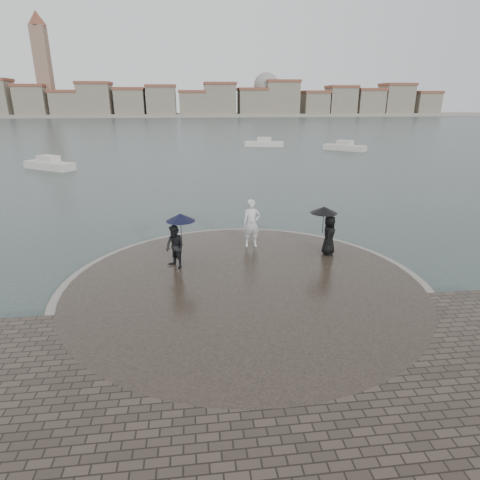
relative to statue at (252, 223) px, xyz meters
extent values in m
plane|color=#2B3835|center=(-0.77, -7.07, -1.37)|extent=(400.00, 400.00, 0.00)
cylinder|color=gray|center=(-0.77, -3.57, -1.21)|extent=(12.50, 12.50, 0.32)
cylinder|color=#2D261E|center=(-0.77, -3.57, -1.19)|extent=(11.90, 11.90, 0.36)
imported|color=silver|center=(0.00, 0.00, 0.00)|extent=(0.74, 0.49, 2.02)
imported|color=black|center=(-3.13, -1.95, -0.20)|extent=(0.97, 0.99, 1.61)
cylinder|color=black|center=(-2.88, -1.85, 0.34)|extent=(0.02, 0.02, 0.90)
cone|color=black|center=(-2.88, -1.85, 0.89)|extent=(1.09, 1.09, 0.28)
imported|color=black|center=(2.93, -1.28, -0.21)|extent=(0.78, 0.92, 1.60)
cylinder|color=black|center=(2.68, -1.18, 0.29)|extent=(0.02, 0.02, 0.90)
cone|color=black|center=(2.68, -1.18, 0.81)|extent=(1.10, 1.10, 0.26)
cube|color=gray|center=(-0.77, 155.93, -0.77)|extent=(260.00, 20.00, 1.20)
cube|color=gray|center=(-60.77, 152.93, 4.13)|extent=(11.00, 10.00, 11.00)
cube|color=brown|center=(-60.77, 152.93, 10.13)|extent=(11.60, 10.60, 1.00)
cube|color=gray|center=(-48.77, 152.93, 3.13)|extent=(10.00, 10.00, 9.00)
cube|color=brown|center=(-48.77, 152.93, 8.13)|extent=(10.60, 10.60, 1.00)
cube|color=gray|center=(-37.77, 152.93, 4.63)|extent=(12.00, 10.00, 12.00)
cube|color=brown|center=(-37.77, 152.93, 11.13)|extent=(12.60, 10.60, 1.00)
cube|color=gray|center=(-24.77, 152.93, 3.63)|extent=(11.00, 10.00, 10.00)
cube|color=brown|center=(-24.77, 152.93, 9.13)|extent=(11.60, 10.60, 1.00)
cube|color=gray|center=(-12.77, 152.93, 4.13)|extent=(11.00, 10.00, 11.00)
cube|color=brown|center=(-12.77, 152.93, 10.13)|extent=(11.60, 10.60, 1.00)
cube|color=gray|center=(-0.77, 152.93, 3.13)|extent=(10.00, 10.00, 9.00)
cube|color=brown|center=(-0.77, 152.93, 8.13)|extent=(10.60, 10.60, 1.00)
cube|color=gray|center=(10.23, 152.93, 4.63)|extent=(12.00, 10.00, 12.00)
cube|color=brown|center=(10.23, 152.93, 11.13)|extent=(12.60, 10.60, 1.00)
cube|color=gray|center=(23.23, 152.93, 3.63)|extent=(11.00, 10.00, 10.00)
cube|color=brown|center=(23.23, 152.93, 9.13)|extent=(11.60, 10.60, 1.00)
cube|color=gray|center=(35.23, 152.93, 5.13)|extent=(13.00, 10.00, 13.00)
cube|color=brown|center=(35.23, 152.93, 12.13)|extent=(13.60, 10.60, 1.00)
cube|color=gray|center=(49.23, 152.93, 3.13)|extent=(10.00, 10.00, 9.00)
cube|color=brown|center=(49.23, 152.93, 8.13)|extent=(10.60, 10.60, 1.00)
cube|color=gray|center=(60.23, 152.93, 4.13)|extent=(11.00, 10.00, 11.00)
cube|color=brown|center=(60.23, 152.93, 10.13)|extent=(11.60, 10.60, 1.00)
cube|color=gray|center=(72.23, 152.93, 3.63)|extent=(11.00, 10.00, 10.00)
cube|color=brown|center=(72.23, 152.93, 9.13)|extent=(11.60, 10.60, 1.00)
cube|color=gray|center=(84.23, 152.93, 4.63)|extent=(12.00, 10.00, 12.00)
cube|color=brown|center=(84.23, 152.93, 11.13)|extent=(12.60, 10.60, 1.00)
cube|color=gray|center=(97.23, 152.93, 3.13)|extent=(10.00, 10.00, 9.00)
cube|color=brown|center=(97.23, 152.93, 8.13)|extent=(10.60, 10.60, 1.00)
cube|color=#846654|center=(-55.77, 154.93, 14.63)|extent=(5.00, 5.00, 32.00)
cone|color=brown|center=(-55.77, 154.93, 33.13)|extent=(6.80, 6.80, 5.00)
sphere|color=gray|center=(29.23, 154.93, 10.63)|extent=(10.00, 10.00, 10.00)
cube|color=beige|center=(-15.86, 24.57, -1.12)|extent=(5.41, 4.49, 0.90)
cube|color=beige|center=(-15.86, 24.57, -0.52)|extent=(2.33, 2.14, 0.90)
cube|color=beige|center=(17.80, 35.89, -1.12)|extent=(5.11, 4.93, 0.90)
cube|color=beige|center=(17.80, 35.89, -0.52)|extent=(2.28, 2.24, 0.90)
cube|color=beige|center=(8.16, 41.94, -1.12)|extent=(5.71, 2.73, 0.90)
cube|color=beige|center=(8.16, 41.94, -0.52)|extent=(2.21, 1.60, 0.90)
camera|label=1|loc=(-2.44, -15.87, 4.86)|focal=30.00mm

